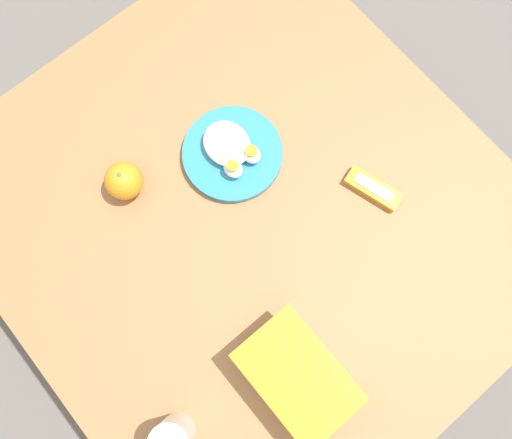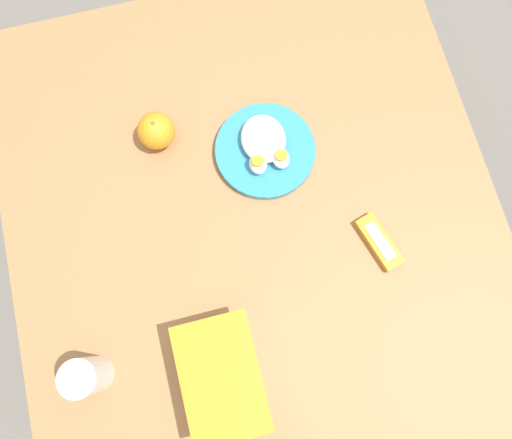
% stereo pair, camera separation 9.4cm
% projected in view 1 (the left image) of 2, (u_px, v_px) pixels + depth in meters
% --- Properties ---
extents(ground_plane, '(10.00, 10.00, 0.00)m').
position_uv_depth(ground_plane, '(252.00, 266.00, 1.69)').
color(ground_plane, '#66605B').
extents(table, '(1.05, 0.96, 0.73)m').
position_uv_depth(table, '(249.00, 228.00, 1.09)').
color(table, '#996B42').
rests_on(table, ground_plane).
extents(food_container, '(0.20, 0.13, 0.09)m').
position_uv_depth(food_container, '(296.00, 375.00, 0.87)').
color(food_container, white).
rests_on(food_container, table).
extents(orange_fruit, '(0.07, 0.07, 0.07)m').
position_uv_depth(orange_fruit, '(124.00, 181.00, 0.96)').
color(orange_fruit, orange).
rests_on(orange_fruit, table).
extents(rice_plate, '(0.20, 0.20, 0.05)m').
position_uv_depth(rice_plate, '(232.00, 152.00, 0.99)').
color(rice_plate, teal).
rests_on(rice_plate, table).
extents(candy_bar, '(0.12, 0.07, 0.02)m').
position_uv_depth(candy_bar, '(373.00, 189.00, 0.98)').
color(candy_bar, orange).
rests_on(candy_bar, table).
extents(drinking_glass, '(0.07, 0.07, 0.11)m').
position_uv_depth(drinking_glass, '(173.00, 438.00, 0.84)').
color(drinking_glass, silver).
rests_on(drinking_glass, table).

